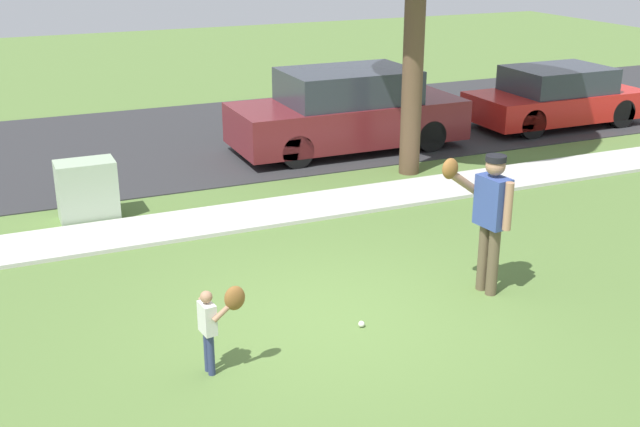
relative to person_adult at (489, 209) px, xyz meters
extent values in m
plane|color=#567538|center=(-2.02, 3.65, -1.11)|extent=(48.00, 48.00, 0.00)
cube|color=beige|center=(-2.02, 3.75, -1.08)|extent=(36.00, 1.20, 0.06)
cube|color=#2D2D30|center=(-2.02, 8.75, -1.10)|extent=(36.00, 6.80, 0.02)
cylinder|color=brown|center=(0.05, -0.10, -0.67)|extent=(0.14, 0.14, 0.89)
cylinder|color=brown|center=(0.03, 0.08, -0.67)|extent=(0.14, 0.14, 0.89)
cube|color=#33478C|center=(0.04, -0.01, 0.09)|extent=(0.29, 0.45, 0.63)
sphere|color=#A87A5B|center=(0.04, -0.01, 0.55)|extent=(0.24, 0.24, 0.24)
cylinder|color=black|center=(0.04, -0.01, 0.64)|extent=(0.25, 0.25, 0.07)
cylinder|color=#A87A5B|center=(0.07, -0.27, 0.11)|extent=(0.10, 0.10, 0.59)
cylinder|color=#A87A5B|center=(-0.26, 0.22, 0.32)|extent=(0.55, 0.17, 0.42)
ellipsoid|color=brown|center=(-0.46, 0.19, 0.51)|extent=(0.24, 0.17, 0.26)
cylinder|color=navy|center=(-3.70, -0.44, -0.88)|extent=(0.07, 0.07, 0.47)
cylinder|color=navy|center=(-3.69, -0.53, -0.88)|extent=(0.07, 0.07, 0.47)
cube|color=silver|center=(-3.70, -0.49, -0.48)|extent=(0.15, 0.24, 0.33)
sphere|color=#A87A5B|center=(-3.70, -0.49, -0.24)|extent=(0.13, 0.13, 0.13)
cylinder|color=#A87A5B|center=(-3.72, -0.35, -0.47)|extent=(0.05, 0.05, 0.31)
cylinder|color=#A87A5B|center=(-3.54, -0.61, -0.36)|extent=(0.29, 0.09, 0.22)
ellipsoid|color=brown|center=(-3.43, -0.59, -0.26)|extent=(0.24, 0.17, 0.26)
sphere|color=white|center=(-1.82, -0.23, -1.07)|extent=(0.07, 0.07, 0.07)
cube|color=#9EB293|center=(-4.16, 4.68, -0.64)|extent=(0.90, 0.56, 0.94)
cylinder|color=brown|center=(1.67, 4.83, 1.26)|extent=(0.37, 0.37, 4.74)
cube|color=maroon|center=(1.31, 6.76, -0.51)|extent=(4.70, 1.90, 0.80)
cube|color=#2D333D|center=(1.31, 6.76, 0.21)|extent=(2.58, 1.75, 0.65)
cylinder|color=black|center=(-0.15, 5.92, -0.77)|extent=(0.64, 0.22, 0.64)
cylinder|color=black|center=(-0.15, 7.60, -0.77)|extent=(0.64, 0.22, 0.64)
cylinder|color=black|center=(2.77, 5.92, -0.77)|extent=(0.64, 0.22, 0.64)
cylinder|color=black|center=(2.77, 7.60, -0.77)|extent=(0.64, 0.22, 0.64)
cube|color=red|center=(6.53, 6.70, -0.61)|extent=(4.00, 1.75, 0.60)
cube|color=#2D333D|center=(6.53, 6.70, -0.04)|extent=(2.20, 1.61, 0.55)
cylinder|color=black|center=(5.29, 5.94, -0.77)|extent=(0.64, 0.22, 0.64)
cylinder|color=black|center=(5.29, 7.47, -0.77)|extent=(0.64, 0.22, 0.64)
cylinder|color=black|center=(7.77, 5.94, -0.77)|extent=(0.64, 0.22, 0.64)
cylinder|color=black|center=(7.77, 7.47, -0.77)|extent=(0.64, 0.22, 0.64)
camera|label=1|loc=(-5.52, -7.52, 3.27)|focal=44.64mm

